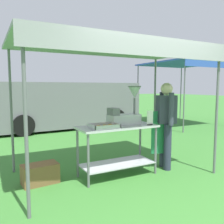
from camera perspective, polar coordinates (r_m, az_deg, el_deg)
The scene contains 10 objects.
ground_plane at distance 8.99m, azimuth -13.30°, elevation -3.98°, with size 70.00×70.00×0.00m, color #3D7F33.
stall_canopy at distance 4.16m, azimuth 0.67°, elevation 14.52°, with size 3.37×1.93×2.24m.
donut_cart at distance 4.13m, azimuth 1.30°, elevation -6.74°, with size 1.38×0.58×0.87m.
donut_tray at distance 3.84m, azimuth -1.71°, elevation -3.55°, with size 0.45×0.31×0.07m.
donut_fryer at distance 4.21m, azimuth 3.26°, elevation -0.02°, with size 0.61×0.28×0.68m.
menu_sign at distance 4.21m, azimuth 9.06°, elevation -1.61°, with size 0.13×0.05×0.25m.
vendor at distance 4.56m, azimuth 12.69°, elevation -2.10°, with size 0.47×0.53×1.61m.
supply_crate at distance 4.09m, azimuth -16.79°, elevation -13.94°, with size 0.58×0.36×0.32m.
van_grey at distance 9.22m, azimuth -10.96°, elevation 1.82°, with size 5.57×2.27×1.69m.
neighbour_tent at distance 10.17m, azimuth 16.83°, elevation 10.69°, with size 2.70×2.96×2.49m.
Camera 1 is at (-2.19, -2.59, 1.54)m, focal length 38.27 mm.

